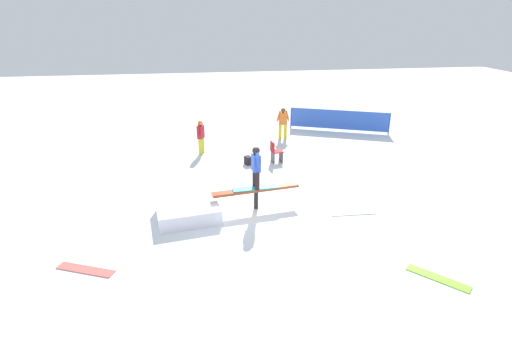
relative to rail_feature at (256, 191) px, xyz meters
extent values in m
plane|color=white|center=(0.00, 0.00, -0.58)|extent=(60.00, 60.00, 0.00)
cylinder|color=black|center=(0.00, 0.00, -0.29)|extent=(0.14, 0.14, 0.60)
cube|color=#A53F1E|center=(0.00, 0.00, 0.05)|extent=(2.77, 0.69, 0.08)
cube|color=white|center=(-2.11, -0.32, -0.36)|extent=(2.01, 1.76, 0.45)
cube|color=#2EBEC3|center=(0.00, 0.00, 0.11)|extent=(1.49, 0.43, 0.03)
cylinder|color=#311D20|center=(0.01, -0.14, 0.40)|extent=(0.15, 0.15, 0.56)
cylinder|color=#311D20|center=(-0.01, 0.14, 0.40)|extent=(0.15, 0.15, 0.56)
cube|color=blue|center=(0.00, 0.00, 0.95)|extent=(0.25, 0.38, 0.54)
cylinder|color=blue|center=(0.02, -0.22, 1.07)|extent=(0.12, 0.35, 0.49)
cylinder|color=blue|center=(-0.02, 0.22, 1.07)|extent=(0.12, 0.35, 0.49)
sphere|color=black|center=(0.00, 0.00, 1.33)|extent=(0.23, 0.23, 0.23)
cylinder|color=yellow|center=(-1.51, 5.61, -0.24)|extent=(0.14, 0.14, 0.69)
cylinder|color=yellow|center=(-1.63, 5.38, -0.24)|extent=(0.14, 0.14, 0.69)
cube|color=red|center=(-1.57, 5.50, 0.39)|extent=(0.33, 0.39, 0.55)
cylinder|color=red|center=(-1.48, 5.69, 0.51)|extent=(0.17, 0.22, 0.49)
cylinder|color=red|center=(-1.66, 5.31, 0.51)|extent=(0.17, 0.22, 0.49)
sphere|color=orange|center=(-1.57, 5.50, 0.77)|extent=(0.22, 0.22, 0.22)
cylinder|color=yellow|center=(2.24, 7.08, -0.23)|extent=(0.15, 0.15, 0.71)
cylinder|color=yellow|center=(2.51, 7.11, -0.23)|extent=(0.15, 0.15, 0.71)
cube|color=orange|center=(2.37, 7.10, 0.41)|extent=(0.37, 0.25, 0.57)
cylinder|color=orange|center=(2.16, 7.07, 0.54)|extent=(0.23, 0.11, 0.51)
cylinder|color=orange|center=(2.59, 7.12, 0.54)|extent=(0.23, 0.11, 0.51)
sphere|color=brown|center=(2.37, 7.10, 0.81)|extent=(0.22, 0.22, 0.22)
cube|color=#96E23C|center=(3.65, -4.15, -0.57)|extent=(1.15, 1.24, 0.02)
cube|color=#EF695F|center=(-4.53, -2.59, -0.57)|extent=(1.46, 0.84, 0.02)
cube|color=white|center=(2.89, -0.78, -0.57)|extent=(1.42, 0.33, 0.02)
cube|color=#3F3F44|center=(1.64, 4.00, -0.36)|extent=(0.09, 0.40, 0.44)
cube|color=#3F3F44|center=(1.28, 3.94, -0.36)|extent=(0.09, 0.40, 0.44)
cube|color=#AA151A|center=(1.46, 3.97, -0.12)|extent=(0.50, 0.50, 0.04)
cube|color=#AA151A|center=(1.26, 3.94, 0.10)|extent=(0.10, 0.44, 0.40)
cube|color=black|center=(0.26, 3.86, -0.41)|extent=(0.32, 0.36, 0.34)
cylinder|color=blue|center=(7.76, 6.96, -0.03)|extent=(0.06, 0.06, 1.10)
cylinder|color=blue|center=(3.20, 8.88, -0.03)|extent=(0.06, 0.06, 1.10)
cube|color=blue|center=(5.48, 7.92, 0.02)|extent=(4.57, 1.94, 0.99)
camera|label=1|loc=(-1.67, -11.10, 5.20)|focal=28.00mm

